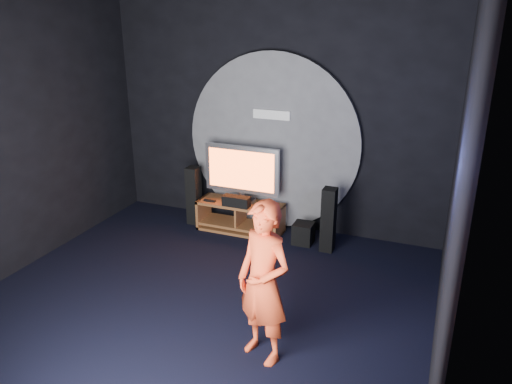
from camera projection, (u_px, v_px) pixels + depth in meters
The scene contains 13 objects.
floor at pixel (197, 306), 5.59m from camera, with size 5.00×5.00×0.00m, color black.
back_wall at pixel (274, 111), 7.16m from camera, with size 5.00×0.04×3.50m, color black.
left_wall at pixel (2, 134), 5.85m from camera, with size 0.04×5.00×3.50m, color black.
right_wall at pixel (456, 188), 4.11m from camera, with size 0.04×5.00×3.50m, color black.
wall_disc_panel at pixel (272, 142), 7.26m from camera, with size 2.60×0.11×2.60m.
media_console at pixel (241, 219), 7.42m from camera, with size 1.27×0.45×0.45m.
tv at pixel (242, 172), 7.24m from camera, with size 1.14×0.22×0.84m.
center_speaker at pixel (236, 201), 7.19m from camera, with size 0.40×0.15×0.15m, color black.
remote at pixel (210, 201), 7.38m from camera, with size 0.18×0.05×0.02m, color black.
tower_speaker_left at pixel (194, 195), 7.62m from camera, with size 0.18×0.20×0.90m, color black.
tower_speaker_right at pixel (328, 220), 6.74m from camera, with size 0.18×0.20×0.90m, color black.
subwoofer at pixel (303, 233), 7.05m from camera, with size 0.27×0.27×0.30m, color black.
player at pixel (264, 283), 4.53m from camera, with size 0.58×0.38×1.58m, color #EB4520.
Camera 1 is at (2.40, -4.21, 3.14)m, focal length 35.00 mm.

